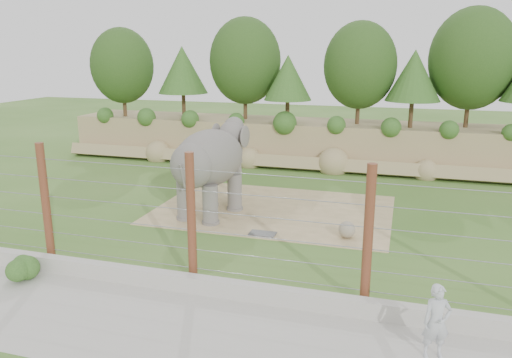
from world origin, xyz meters
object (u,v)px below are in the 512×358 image
(zookeeper, at_px, (437,322))
(barrier_fence, at_px, (191,220))
(elephant, at_px, (210,171))
(stone_ball, at_px, (347,230))

(zookeeper, bearing_deg, barrier_fence, 145.92)
(barrier_fence, bearing_deg, elephant, 107.13)
(stone_ball, distance_m, barrier_fence, 6.61)
(elephant, distance_m, stone_ball, 6.13)
(elephant, xyz_separation_m, stone_ball, (5.83, -1.09, -1.56))
(stone_ball, height_order, barrier_fence, barrier_fence)
(elephant, relative_size, zookeeper, 2.66)
(barrier_fence, xyz_separation_m, zookeeper, (6.70, -1.83, -1.11))
(stone_ball, bearing_deg, zookeeper, -68.07)
(elephant, relative_size, barrier_fence, 0.23)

